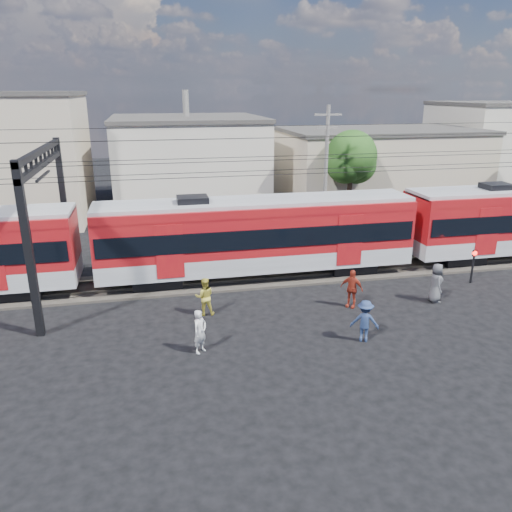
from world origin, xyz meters
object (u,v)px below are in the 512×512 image
object	(u,v)px
pedestrian_c	(365,321)
crossing_signal	(474,260)
pedestrian_a	(200,332)
commuter_train	(261,233)

from	to	relation	value
pedestrian_c	crossing_signal	distance (m)	9.18
pedestrian_a	pedestrian_c	distance (m)	6.38
pedestrian_a	commuter_train	bearing A→B (deg)	18.24
pedestrian_a	pedestrian_c	size ratio (longest dim) A/B	0.99
crossing_signal	pedestrian_c	bearing A→B (deg)	-149.52
commuter_train	pedestrian_c	distance (m)	8.21
pedestrian_a	pedestrian_c	xyz separation A→B (m)	(6.36, -0.46, 0.00)
commuter_train	crossing_signal	bearing A→B (deg)	-16.35
pedestrian_a	crossing_signal	world-z (taller)	crossing_signal
commuter_train	pedestrian_a	size ratio (longest dim) A/B	29.66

